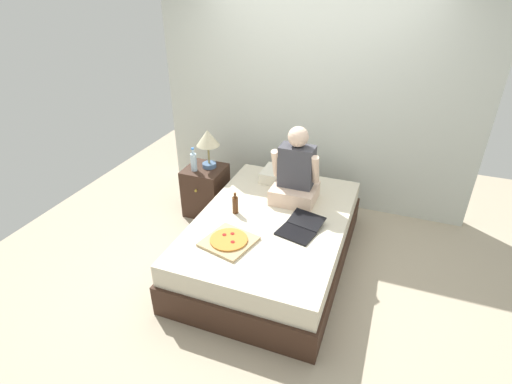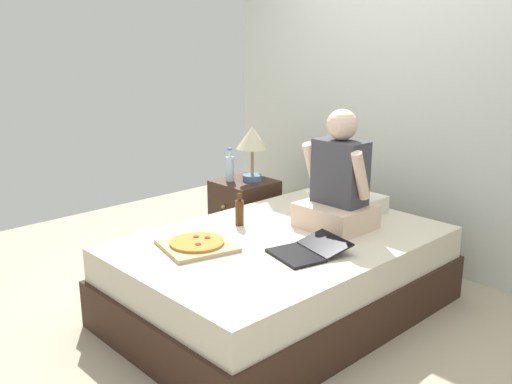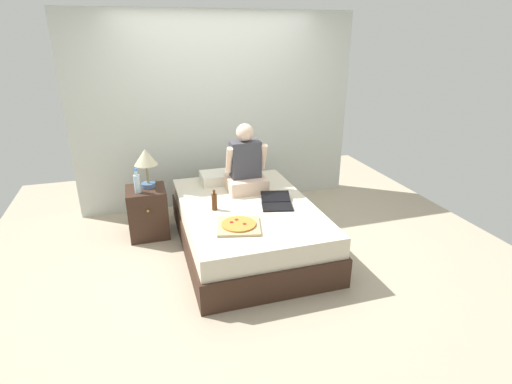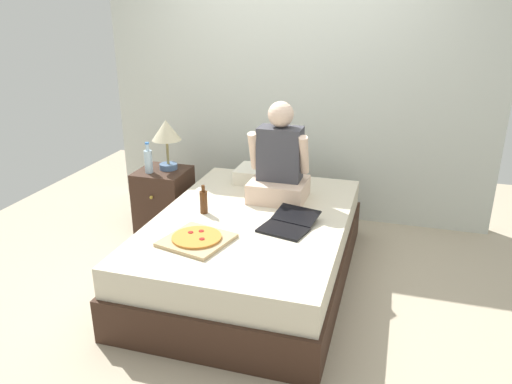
{
  "view_description": "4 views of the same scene",
  "coord_description": "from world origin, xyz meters",
  "px_view_note": "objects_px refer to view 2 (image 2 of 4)",
  "views": [
    {
      "loc": [
        0.98,
        -3.02,
        2.61
      ],
      "look_at": [
        -0.14,
        -0.07,
        0.81
      ],
      "focal_mm": 28.0,
      "sensor_mm": 36.0,
      "label": 1
    },
    {
      "loc": [
        2.35,
        -2.44,
        1.75
      ],
      "look_at": [
        -0.01,
        -0.21,
        0.85
      ],
      "focal_mm": 40.0,
      "sensor_mm": 36.0,
      "label": 2
    },
    {
      "loc": [
        -1.06,
        -3.79,
        2.24
      ],
      "look_at": [
        0.04,
        -0.19,
        0.72
      ],
      "focal_mm": 28.0,
      "sensor_mm": 36.0,
      "label": 3
    },
    {
      "loc": [
        0.99,
        -3.22,
        1.99
      ],
      "look_at": [
        0.09,
        -0.19,
        0.78
      ],
      "focal_mm": 35.0,
      "sensor_mm": 36.0,
      "label": 4
    }
  ],
  "objects_px": {
    "water_bottle": "(230,168)",
    "laptop": "(305,251)",
    "lamp_on_left_nightstand": "(252,142)",
    "person_seated": "(338,185)",
    "beer_bottle_on_bed": "(240,212)",
    "pizza_box": "(197,245)",
    "bed": "(282,275)",
    "nightstand_left": "(245,214)"
  },
  "relations": [
    {
      "from": "bed",
      "to": "lamp_on_left_nightstand",
      "type": "height_order",
      "value": "lamp_on_left_nightstand"
    },
    {
      "from": "lamp_on_left_nightstand",
      "to": "person_seated",
      "type": "xyz_separation_m",
      "value": [
        1.09,
        -0.25,
        -0.11
      ]
    },
    {
      "from": "water_bottle",
      "to": "beer_bottle_on_bed",
      "type": "distance_m",
      "value": 0.94
    },
    {
      "from": "water_bottle",
      "to": "beer_bottle_on_bed",
      "type": "height_order",
      "value": "water_bottle"
    },
    {
      "from": "nightstand_left",
      "to": "beer_bottle_on_bed",
      "type": "xyz_separation_m",
      "value": [
        0.67,
        -0.65,
        0.31
      ]
    },
    {
      "from": "person_seated",
      "to": "pizza_box",
      "type": "xyz_separation_m",
      "value": [
        -0.33,
        -0.91,
        -0.27
      ]
    },
    {
      "from": "pizza_box",
      "to": "beer_bottle_on_bed",
      "type": "relative_size",
      "value": 2.2
    },
    {
      "from": "nightstand_left",
      "to": "person_seated",
      "type": "height_order",
      "value": "person_seated"
    },
    {
      "from": "nightstand_left",
      "to": "laptop",
      "type": "height_order",
      "value": "laptop"
    },
    {
      "from": "lamp_on_left_nightstand",
      "to": "laptop",
      "type": "relative_size",
      "value": 0.94
    },
    {
      "from": "lamp_on_left_nightstand",
      "to": "bed",
      "type": "bearing_deg",
      "value": -33.69
    },
    {
      "from": "laptop",
      "to": "pizza_box",
      "type": "bearing_deg",
      "value": -143.48
    },
    {
      "from": "water_bottle",
      "to": "person_seated",
      "type": "relative_size",
      "value": 0.35
    },
    {
      "from": "water_bottle",
      "to": "nightstand_left",
      "type": "bearing_deg",
      "value": 48.35
    },
    {
      "from": "nightstand_left",
      "to": "laptop",
      "type": "distance_m",
      "value": 1.53
    },
    {
      "from": "bed",
      "to": "pizza_box",
      "type": "height_order",
      "value": "pizza_box"
    },
    {
      "from": "person_seated",
      "to": "laptop",
      "type": "xyz_separation_m",
      "value": [
        0.19,
        -0.53,
        -0.27
      ]
    },
    {
      "from": "lamp_on_left_nightstand",
      "to": "laptop",
      "type": "xyz_separation_m",
      "value": [
        1.29,
        -0.77,
        -0.37
      ]
    },
    {
      "from": "person_seated",
      "to": "laptop",
      "type": "height_order",
      "value": "person_seated"
    },
    {
      "from": "bed",
      "to": "person_seated",
      "type": "xyz_separation_m",
      "value": [
        0.1,
        0.41,
        0.55
      ]
    },
    {
      "from": "water_bottle",
      "to": "beer_bottle_on_bed",
      "type": "xyz_separation_m",
      "value": [
        0.75,
        -0.56,
        -0.09
      ]
    },
    {
      "from": "person_seated",
      "to": "beer_bottle_on_bed",
      "type": "relative_size",
      "value": 3.55
    },
    {
      "from": "water_bottle",
      "to": "laptop",
      "type": "height_order",
      "value": "water_bottle"
    },
    {
      "from": "bed",
      "to": "beer_bottle_on_bed",
      "type": "distance_m",
      "value": 0.51
    },
    {
      "from": "beer_bottle_on_bed",
      "to": "water_bottle",
      "type": "bearing_deg",
      "value": 143.28
    },
    {
      "from": "lamp_on_left_nightstand",
      "to": "nightstand_left",
      "type": "bearing_deg",
      "value": -128.63
    },
    {
      "from": "water_bottle",
      "to": "pizza_box",
      "type": "bearing_deg",
      "value": -49.09
    },
    {
      "from": "bed",
      "to": "laptop",
      "type": "height_order",
      "value": "laptop"
    },
    {
      "from": "pizza_box",
      "to": "laptop",
      "type": "bearing_deg",
      "value": 36.52
    },
    {
      "from": "lamp_on_left_nightstand",
      "to": "water_bottle",
      "type": "height_order",
      "value": "lamp_on_left_nightstand"
    },
    {
      "from": "laptop",
      "to": "pizza_box",
      "type": "height_order",
      "value": "laptop"
    },
    {
      "from": "beer_bottle_on_bed",
      "to": "person_seated",
      "type": "bearing_deg",
      "value": 44.2
    },
    {
      "from": "person_seated",
      "to": "laptop",
      "type": "relative_size",
      "value": 1.63
    },
    {
      "from": "nightstand_left",
      "to": "water_bottle",
      "type": "bearing_deg",
      "value": -131.65
    },
    {
      "from": "laptop",
      "to": "beer_bottle_on_bed",
      "type": "bearing_deg",
      "value": 173.37
    },
    {
      "from": "bed",
      "to": "pizza_box",
      "type": "distance_m",
      "value": 0.62
    },
    {
      "from": "bed",
      "to": "person_seated",
      "type": "distance_m",
      "value": 0.69
    },
    {
      "from": "lamp_on_left_nightstand",
      "to": "laptop",
      "type": "bearing_deg",
      "value": -31.03
    },
    {
      "from": "bed",
      "to": "beer_bottle_on_bed",
      "type": "height_order",
      "value": "beer_bottle_on_bed"
    },
    {
      "from": "lamp_on_left_nightstand",
      "to": "person_seated",
      "type": "relative_size",
      "value": 0.58
    },
    {
      "from": "bed",
      "to": "water_bottle",
      "type": "height_order",
      "value": "water_bottle"
    },
    {
      "from": "lamp_on_left_nightstand",
      "to": "person_seated",
      "type": "height_order",
      "value": "person_seated"
    }
  ]
}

